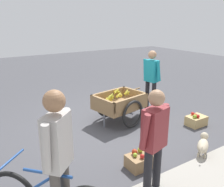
% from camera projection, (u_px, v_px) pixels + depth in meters
% --- Properties ---
extents(ground_plane, '(24.00, 24.00, 0.00)m').
position_uv_depth(ground_plane, '(107.00, 126.00, 5.59)').
color(ground_plane, '#47474C').
extents(fruit_cart, '(1.76, 1.06, 0.73)m').
position_uv_depth(fruit_cart, '(119.00, 104.00, 5.71)').
color(fruit_cart, '#937047').
rests_on(fruit_cart, ground).
extents(vendor_person, '(0.26, 0.58, 1.60)m').
position_uv_depth(vendor_person, '(151.00, 75.00, 6.29)').
color(vendor_person, black).
rests_on(vendor_person, ground).
extents(cyclist_person, '(0.40, 0.46, 1.71)m').
position_uv_depth(cyclist_person, '(58.00, 151.00, 2.57)').
color(cyclist_person, '#4C4742').
rests_on(cyclist_person, ground).
extents(dog, '(0.58, 0.41, 0.40)m').
position_uv_depth(dog, '(203.00, 145.00, 4.22)').
color(dog, beige).
rests_on(dog, ground).
extents(apple_crate, '(0.44, 0.32, 0.32)m').
position_uv_depth(apple_crate, '(140.00, 160.00, 4.02)').
color(apple_crate, '#99754C').
rests_on(apple_crate, ground).
extents(mixed_fruit_crate, '(0.44, 0.32, 0.31)m').
position_uv_depth(mixed_fruit_crate, '(196.00, 120.00, 5.59)').
color(mixed_fruit_crate, tan).
rests_on(mixed_fruit_crate, ground).
extents(bystander_person, '(0.51, 0.28, 1.55)m').
position_uv_depth(bystander_person, '(154.00, 137.00, 3.11)').
color(bystander_person, black).
rests_on(bystander_person, ground).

